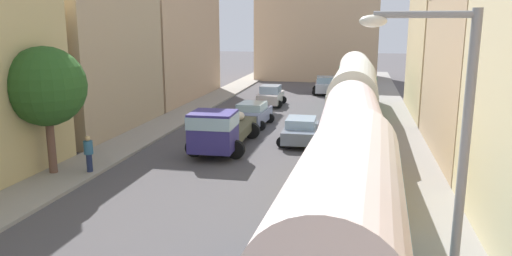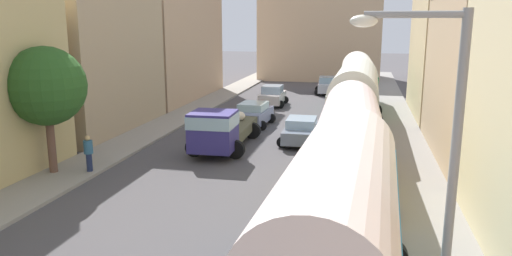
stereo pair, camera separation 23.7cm
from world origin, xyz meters
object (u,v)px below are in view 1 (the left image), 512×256
Objects in this scene: parked_bus_1 at (351,137)px; car_3 at (325,85)px; parked_bus_2 at (354,97)px; cargo_truck_0 at (221,128)px; car_1 at (271,96)px; parked_bus_0 at (344,227)px; car_0 at (252,114)px; car_2 at (301,130)px; streetlamp_near at (446,175)px; parked_bus_3 at (356,80)px; pedestrian_0 at (89,153)px.

parked_bus_1 is 2.10× the size of car_3.
car_3 is at bearing 99.22° from parked_bus_2.
cargo_truck_0 is at bearing -145.81° from parked_bus_2.
cargo_truck_0 is 14.17m from car_1.
parked_bus_2 reaches higher than parked_bus_0.
parked_bus_0 is 28.53m from car_1.
car_2 is at bearing -47.58° from car_0.
car_1 is 12.32m from car_2.
streetlamp_near is at bearing -80.98° from parked_bus_1.
car_3 is 0.57× the size of streetlamp_near.
parked_bus_3 is 1.28× the size of streetlamp_near.
parked_bus_3 is 9.62m from car_0.
parked_bus_2 reaches higher than car_1.
pedestrian_0 is (-11.03, -9.42, -1.37)m from parked_bus_2.
car_2 is (-2.75, -1.99, -1.63)m from parked_bus_2.
parked_bus_3 is at bearing 48.23° from car_0.
car_3 is at bearing 109.00° from parked_bus_3.
car_2 is at bearing 99.75° from parked_bus_0.
car_0 is at bearing 107.62° from parked_bus_0.
car_3 is at bearing 96.91° from streetlamp_near.
cargo_truck_0 is 4.54m from car_2.
car_2 is (-2.75, 7.01, -1.41)m from parked_bus_1.
parked_bus_2 reaches higher than parked_bus_1.
parked_bus_1 is 8.03m from cargo_truck_0.
streetlamp_near is at bearing -74.28° from car_1.
parked_bus_2 is 1.40× the size of streetlamp_near.
parked_bus_0 is at bearing -90.00° from parked_bus_3.
parked_bus_1 is at bearing 90.00° from parked_bus_0.
car_1 is 0.54× the size of streetlamp_near.
parked_bus_0 reaches higher than car_3.
car_2 is at bearing 111.44° from parked_bus_1.
car_1 is at bearing 173.68° from parked_bus_3.
car_3 is (3.78, 7.30, 0.00)m from car_1.
car_0 is (0.22, 6.36, -0.43)m from cargo_truck_0.
pedestrian_0 is (-11.03, -18.42, -1.31)m from parked_bus_3.
cargo_truck_0 is at bearing -115.95° from parked_bus_3.
car_0 is 23.00m from streetlamp_near.
parked_bus_2 is at bearing 90.00° from parked_bus_1.
parked_bus_2 is (0.00, 18.00, 0.03)m from parked_bus_0.
car_1 is at bearing 123.94° from parked_bus_2.
parked_bus_0 is at bearing -80.25° from car_2.
parked_bus_1 is 2.06× the size of car_0.
parked_bus_0 reaches higher than parked_bus_3.
cargo_truck_0 is at bearing -147.12° from car_2.
parked_bus_1 reaches higher than car_2.
car_0 is at bearing 67.48° from pedestrian_0.
parked_bus_2 is 7.99m from cargo_truck_0.
car_1 reaches higher than car_2.
car_0 is (-6.33, 1.92, -1.59)m from parked_bus_2.
car_0 is 12.27m from pedestrian_0.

